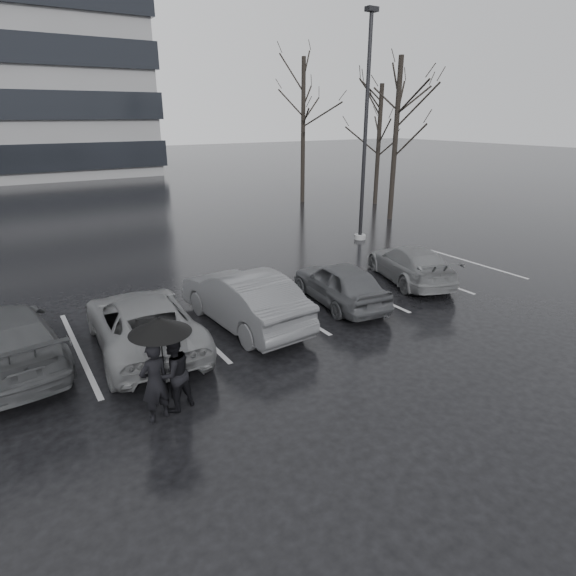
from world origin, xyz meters
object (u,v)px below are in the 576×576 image
Objects in this scene: car_west_c at (6,338)px; tree_north at (303,132)px; lamp_post at (365,141)px; car_east at (410,264)px; pedestrian_left at (155,382)px; car_west_b at (143,322)px; pedestrian_right at (173,373)px; car_west_a at (243,298)px; car_main at (340,283)px; tree_east at (395,141)px; tree_ne at (378,146)px.

tree_north is at bearing -146.54° from car_west_c.
car_east is at bearing -113.66° from lamp_post.
car_west_c is at bearing -73.88° from pedestrian_left.
lamp_post is at bearing -149.86° from car_west_b.
car_west_c is 4.35m from pedestrian_right.
car_west_a is 1.09× the size of car_east.
car_main is 0.46× the size of tree_east.
tree_north reaches higher than car_west_b.
car_main is 0.44× the size of tree_north.
pedestrian_left is at bearing 4.47° from pedestrian_right.
lamp_post is 9.48m from tree_ne.
car_west_c is 11.81m from car_east.
car_east is 6.86m from lamp_post.
car_west_a is 6.35m from car_east.
car_main is 3.29m from car_east.
lamp_post is at bearing -158.91° from pedestrian_left.
car_west_b is at bearing -111.76° from pedestrian_right.
lamp_post is (11.33, 5.55, 3.56)m from car_west_b.
car_main is at bearing -177.87° from car_west_b.
tree_north reaches higher than car_west_a.
lamp_post reaches higher than car_main.
car_west_c is 1.15× the size of car_east.
car_main is 2.42× the size of pedestrian_left.
car_east is 2.66× the size of pedestrian_left.
car_west_a is 5.50m from car_west_c.
pedestrian_left reaches higher than car_west_c.
car_west_c is at bearing -8.97° from car_west_b.
car_west_a is (-3.08, 0.16, 0.10)m from car_main.
tree_east is at bearing -159.95° from pedestrian_left.
pedestrian_right is at bearing 119.79° from car_west_c.
tree_east is (12.94, 8.20, 3.26)m from car_west_a.
pedestrian_right is 0.22× the size of tree_ne.
car_west_b is 3.09m from pedestrian_left.
lamp_post reaches higher than car_east.
pedestrian_left is 0.22× the size of tree_ne.
pedestrian_right is (-5.98, -2.67, 0.13)m from car_main.
car_main is at bearing -134.29° from lamp_post.
lamp_post is at bearing -127.35° from car_main.
car_west_c is 0.56× the size of tree_north.
pedestrian_left is (-9.64, -3.23, 0.17)m from car_east.
tree_north reaches higher than car_east.
tree_ne is (2.50, 4.00, -0.50)m from tree_east.
tree_east is at bearing -164.16° from car_west_c.
car_west_b is at bearing -4.76° from car_west_a.
lamp_post reaches higher than tree_ne.
car_west_c is 3.12× the size of pedestrian_right.
tree_north is at bearing -113.05° from car_main.
lamp_post is at bearing -160.74° from pedestrian_right.
car_west_b reaches higher than car_main.
tree_east reaches higher than pedestrian_left.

